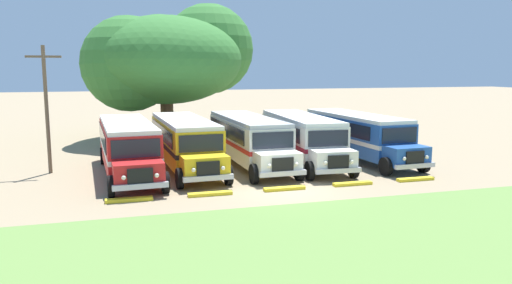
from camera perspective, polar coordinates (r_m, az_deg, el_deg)
name	(u,v)px	position (r m, az deg, el deg)	size (l,w,h in m)	color
ground_plane	(284,190)	(23.17, 3.27, -5.58)	(220.00, 220.00, 0.00)	#937F60
foreground_grass_strip	(353,238)	(17.03, 11.24, -10.98)	(80.00, 9.15, 0.01)	olive
parked_bus_slot_0	(128,145)	(27.24, -14.73, -0.34)	(3.22, 10.92, 2.82)	red
parked_bus_slot_1	(185,141)	(28.25, -8.28, 0.17)	(3.10, 10.89, 2.82)	yellow
parked_bus_slot_2	(249,138)	(28.98, -0.85, 0.46)	(2.90, 10.87, 2.82)	silver
parked_bus_slot_3	(302,136)	(29.86, 5.37, 0.67)	(3.15, 10.90, 2.82)	silver
parked_bus_slot_4	(358,134)	(31.45, 11.77, 0.92)	(3.20, 10.91, 2.82)	#23519E
curb_wheelstop_0	(129,200)	(21.83, -14.59, -6.53)	(2.00, 0.36, 0.15)	yellow
curb_wheelstop_1	(210,194)	(22.19, -5.36, -6.05)	(2.00, 0.36, 0.15)	yellow
curb_wheelstop_2	(284,189)	(23.09, 3.33, -5.45)	(2.00, 0.36, 0.15)	yellow
curb_wheelstop_3	(353,184)	(24.47, 11.20, -4.80)	(2.00, 0.36, 0.15)	yellow
curb_wheelstop_4	(415,179)	(26.26, 18.10, -4.15)	(2.00, 0.36, 0.15)	yellow
broad_shade_tree	(168,57)	(40.47, -10.23, 9.71)	(13.97, 13.29, 11.05)	brown
utility_pole	(46,106)	(28.58, -23.25, 3.91)	(1.80, 0.20, 6.89)	brown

